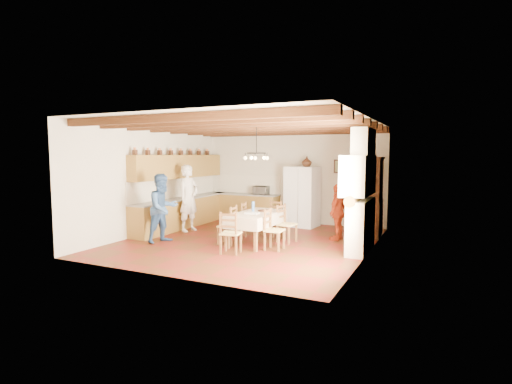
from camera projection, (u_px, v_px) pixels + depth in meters
floor at (247, 242)px, 10.19m from camera, size 6.00×6.50×0.02m
ceiling at (247, 122)px, 9.90m from camera, size 6.00×6.50×0.02m
wall_back at (292, 176)px, 12.98m from camera, size 6.00×0.02×3.00m
wall_front at (166, 195)px, 7.11m from camera, size 6.00×0.02×3.00m
wall_left at (153, 180)px, 11.33m from camera, size 0.02×6.50×3.00m
wall_right at (370, 187)px, 8.76m from camera, size 0.02×6.50×3.00m
ceiling_beams at (247, 126)px, 9.91m from camera, size 6.00×6.30×0.16m
lower_cabinets_left at (184, 213)px, 12.24m from camera, size 0.60×4.30×0.86m
lower_cabinets_back at (245, 207)px, 13.46m from camera, size 2.30×0.60×0.86m
countertop_left at (184, 198)px, 12.20m from camera, size 0.62×4.30×0.04m
countertop_back at (245, 194)px, 13.42m from camera, size 2.34×0.62×0.04m
backsplash_left at (176, 188)px, 12.29m from camera, size 0.03×4.30×0.60m
backsplash_back at (249, 184)px, 13.65m from camera, size 2.30×0.03×0.60m
upper_cabinets at (180, 166)px, 12.16m from camera, size 0.35×4.20×0.70m
fireplace at (358, 190)px, 9.08m from camera, size 0.56×1.60×2.80m
wall_picture at (339, 166)px, 12.26m from camera, size 0.34×0.03×0.42m
refrigerator at (302, 197)px, 12.27m from camera, size 0.99×0.85×1.84m
hutch at (373, 197)px, 10.78m from camera, size 0.55×1.21×2.15m
dining_table at (257, 216)px, 9.92m from camera, size 0.93×1.79×0.78m
chandelier at (257, 153)px, 9.77m from camera, size 0.47×0.47×0.03m
chair_left_near at (227, 225)px, 9.86m from camera, size 0.44×0.46×0.96m
chair_left_far at (238, 220)px, 10.57m from camera, size 0.48×0.49×0.96m
chair_right_near at (274, 229)px, 9.27m from camera, size 0.41×0.43×0.96m
chair_right_far at (287, 224)px, 10.05m from camera, size 0.47×0.48×0.96m
chair_end_near at (231, 232)px, 8.92m from camera, size 0.48×0.46×0.96m
chair_end_far at (272, 218)px, 10.88m from camera, size 0.51×0.49×0.96m
person_man at (189, 198)px, 11.50m from camera, size 0.55×0.76×1.92m
person_woman_blue at (163, 208)px, 10.04m from camera, size 0.85×0.99×1.74m
person_woman_red at (338, 212)px, 10.31m from camera, size 0.50×0.91×1.46m
microwave at (261, 190)px, 13.16m from camera, size 0.50×0.35×0.27m
fridge_vase at (307, 162)px, 12.11m from camera, size 0.36×0.36×0.31m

